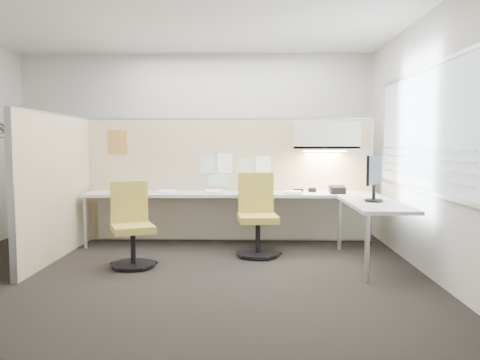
{
  "coord_description": "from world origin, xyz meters",
  "views": [
    {
      "loc": [
        0.87,
        -5.13,
        1.41
      ],
      "look_at": [
        0.73,
        0.8,
        0.94
      ],
      "focal_mm": 35.0,
      "sensor_mm": 36.0,
      "label": 1
    }
  ],
  "objects_px": {
    "chair_left": "(132,227)",
    "desk": "(255,203)",
    "monitor": "(374,175)",
    "phone": "(337,190)",
    "chair_right": "(257,217)"
  },
  "relations": [
    {
      "from": "chair_left",
      "to": "desk",
      "type": "bearing_deg",
      "value": 11.03
    },
    {
      "from": "monitor",
      "to": "phone",
      "type": "distance_m",
      "value": 0.96
    },
    {
      "from": "desk",
      "to": "chair_right",
      "type": "xyz_separation_m",
      "value": [
        0.02,
        -0.42,
        -0.13
      ]
    },
    {
      "from": "desk",
      "to": "monitor",
      "type": "distance_m",
      "value": 1.66
    },
    {
      "from": "desk",
      "to": "chair_right",
      "type": "distance_m",
      "value": 0.44
    },
    {
      "from": "desk",
      "to": "monitor",
      "type": "xyz_separation_m",
      "value": [
        1.37,
        -0.84,
        0.44
      ]
    },
    {
      "from": "chair_right",
      "to": "phone",
      "type": "relative_size",
      "value": 4.75
    },
    {
      "from": "desk",
      "to": "phone",
      "type": "distance_m",
      "value": 1.12
    },
    {
      "from": "chair_left",
      "to": "chair_right",
      "type": "xyz_separation_m",
      "value": [
        1.45,
        0.57,
        0.03
      ]
    },
    {
      "from": "chair_right",
      "to": "phone",
      "type": "distance_m",
      "value": 1.22
    },
    {
      "from": "desk",
      "to": "monitor",
      "type": "relative_size",
      "value": 7.47
    },
    {
      "from": "chair_right",
      "to": "monitor",
      "type": "relative_size",
      "value": 1.9
    },
    {
      "from": "chair_left",
      "to": "monitor",
      "type": "relative_size",
      "value": 1.78
    },
    {
      "from": "desk",
      "to": "chair_right",
      "type": "bearing_deg",
      "value": -86.93
    },
    {
      "from": "chair_left",
      "to": "monitor",
      "type": "height_order",
      "value": "monitor"
    }
  ]
}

